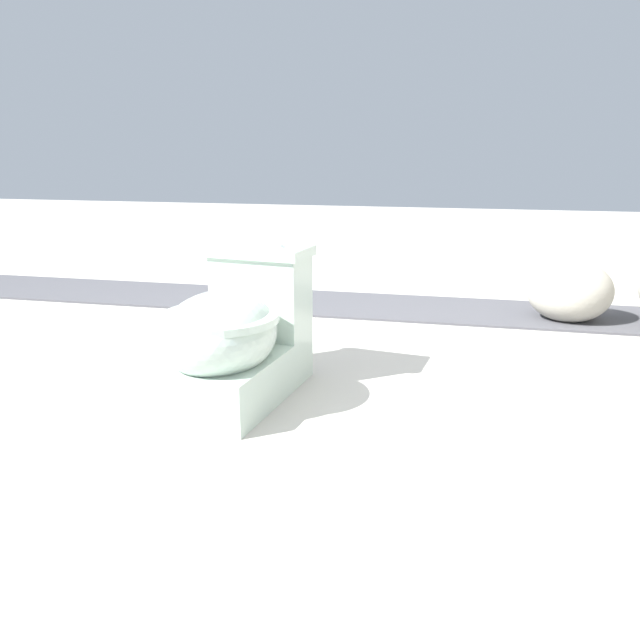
{
  "coord_description": "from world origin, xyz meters",
  "views": [
    {
      "loc": [
        2.08,
        0.84,
        0.86
      ],
      "look_at": [
        0.14,
        0.41,
        0.3
      ],
      "focal_mm": 35.0,
      "sensor_mm": 36.0,
      "label": 1
    }
  ],
  "objects": [
    {
      "name": "ground_plane",
      "position": [
        0.0,
        0.0,
        0.0
      ],
      "size": [
        14.0,
        14.0,
        0.0
      ],
      "primitive_type": "plane",
      "color": "#B7B2A8"
    },
    {
      "name": "toilet",
      "position": [
        0.15,
        0.11,
        0.22
      ],
      "size": [
        0.68,
        0.46,
        0.52
      ],
      "rotation": [
        0.0,
        0.0,
        -0.14
      ],
      "color": "#B2C6B7",
      "rests_on": "ground"
    },
    {
      "name": "boulder_near",
      "position": [
        -1.14,
        1.41,
        0.16
      ],
      "size": [
        0.37,
        0.44,
        0.32
      ],
      "primitive_type": "ellipsoid",
      "rotation": [
        0.0,
        0.0,
        1.49
      ],
      "color": "#ADA899",
      "rests_on": "ground"
    },
    {
      "name": "gravel_strip",
      "position": [
        -1.22,
        0.5,
        0.01
      ],
      "size": [
        0.56,
        8.0,
        0.01
      ],
      "primitive_type": "cube",
      "color": "#4C4C51",
      "rests_on": "ground"
    }
  ]
}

